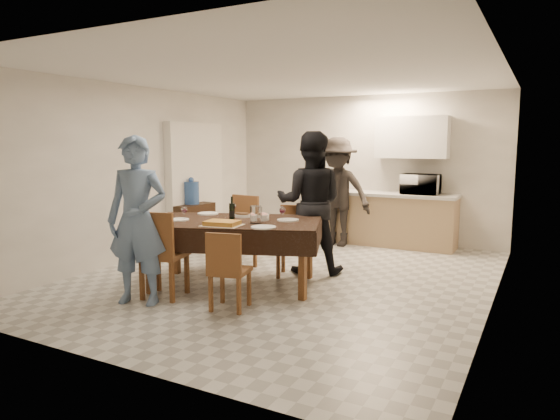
# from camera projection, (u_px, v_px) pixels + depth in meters

# --- Properties ---
(floor) EXTENTS (5.00, 6.00, 0.02)m
(floor) POSITION_uv_depth(u_px,v_px,m) (288.00, 277.00, 6.59)
(floor) COLOR silver
(floor) RESTS_ON ground
(ceiling) EXTENTS (5.00, 6.00, 0.02)m
(ceiling) POSITION_uv_depth(u_px,v_px,m) (288.00, 75.00, 6.25)
(ceiling) COLOR white
(ceiling) RESTS_ON wall_back
(wall_back) EXTENTS (5.00, 0.02, 2.60)m
(wall_back) POSITION_uv_depth(u_px,v_px,m) (363.00, 168.00, 9.04)
(wall_back) COLOR silver
(wall_back) RESTS_ON floor
(wall_front) EXTENTS (5.00, 0.02, 2.60)m
(wall_front) POSITION_uv_depth(u_px,v_px,m) (108.00, 204.00, 3.80)
(wall_front) COLOR silver
(wall_front) RESTS_ON floor
(wall_left) EXTENTS (0.02, 6.00, 2.60)m
(wall_left) POSITION_uv_depth(u_px,v_px,m) (142.00, 173.00, 7.59)
(wall_left) COLOR silver
(wall_left) RESTS_ON floor
(wall_right) EXTENTS (0.02, 6.00, 2.60)m
(wall_right) POSITION_uv_depth(u_px,v_px,m) (499.00, 187.00, 5.25)
(wall_right) COLOR silver
(wall_right) RESTS_ON floor
(stub_partition) EXTENTS (0.15, 1.40, 2.10)m
(stub_partition) POSITION_uv_depth(u_px,v_px,m) (195.00, 184.00, 8.63)
(stub_partition) COLOR silver
(stub_partition) RESTS_ON floor
(kitchen_base_cabinet) EXTENTS (2.20, 0.60, 0.86)m
(kitchen_base_cabinet) POSITION_uv_depth(u_px,v_px,m) (390.00, 220.00, 8.60)
(kitchen_base_cabinet) COLOR tan
(kitchen_base_cabinet) RESTS_ON floor
(kitchen_worktop) EXTENTS (2.24, 0.64, 0.05)m
(kitchen_worktop) POSITION_uv_depth(u_px,v_px,m) (390.00, 194.00, 8.54)
(kitchen_worktop) COLOR beige
(kitchen_worktop) RESTS_ON kitchen_base_cabinet
(upper_cabinet) EXTENTS (1.20, 0.34, 0.70)m
(upper_cabinet) POSITION_uv_depth(u_px,v_px,m) (412.00, 137.00, 8.39)
(upper_cabinet) COLOR white
(upper_cabinet) RESTS_ON wall_back
(dining_table) EXTENTS (2.39, 1.88, 0.82)m
(dining_table) POSITION_uv_depth(u_px,v_px,m) (233.00, 223.00, 6.10)
(dining_table) COLOR black
(dining_table) RESTS_ON floor
(chair_near_left) EXTENTS (0.55, 0.55, 0.55)m
(chair_near_left) POSITION_uv_depth(u_px,v_px,m) (158.00, 246.00, 5.59)
(chair_near_left) COLOR brown
(chair_near_left) RESTS_ON floor
(chair_near_right) EXTENTS (0.46, 0.46, 0.46)m
(chair_near_right) POSITION_uv_depth(u_px,v_px,m) (226.00, 263.00, 5.19)
(chair_near_right) COLOR brown
(chair_near_right) RESTS_ON floor
(chair_far_left) EXTENTS (0.52, 0.52, 0.55)m
(chair_far_left) POSITION_uv_depth(u_px,v_px,m) (232.00, 226.00, 6.90)
(chair_far_left) COLOR brown
(chair_far_left) RESTS_ON floor
(chair_far_right) EXTENTS (0.52, 0.53, 0.50)m
(chair_far_right) POSITION_uv_depth(u_px,v_px,m) (290.00, 235.00, 6.49)
(chair_far_right) COLOR brown
(chair_far_right) RESTS_ON floor
(console) EXTENTS (0.40, 0.80, 0.74)m
(console) POSITION_uv_depth(u_px,v_px,m) (192.00, 226.00, 8.40)
(console) COLOR black
(console) RESTS_ON floor
(water_jug) EXTENTS (0.25, 0.25, 0.38)m
(water_jug) POSITION_uv_depth(u_px,v_px,m) (192.00, 193.00, 8.33)
(water_jug) COLOR #3A64B3
(water_jug) RESTS_ON console
(wine_bottle) EXTENTS (0.07, 0.07, 0.29)m
(wine_bottle) POSITION_uv_depth(u_px,v_px,m) (232.00, 208.00, 6.14)
(wine_bottle) COLOR black
(wine_bottle) RESTS_ON dining_table
(water_pitcher) EXTENTS (0.13, 0.13, 0.20)m
(water_pitcher) POSITION_uv_depth(u_px,v_px,m) (256.00, 215.00, 5.87)
(water_pitcher) COLOR white
(water_pitcher) RESTS_ON dining_table
(savoury_tart) EXTENTS (0.48, 0.39, 0.05)m
(savoury_tart) POSITION_uv_depth(u_px,v_px,m) (222.00, 223.00, 5.71)
(savoury_tart) COLOR gold
(savoury_tart) RESTS_ON dining_table
(salad_bowl) EXTENTS (0.18, 0.18, 0.07)m
(salad_bowl) POSITION_uv_depth(u_px,v_px,m) (262.00, 217.00, 6.10)
(salad_bowl) COLOR white
(salad_bowl) RESTS_ON dining_table
(mushroom_dish) EXTENTS (0.20, 0.20, 0.03)m
(mushroom_dish) POSITION_uv_depth(u_px,v_px,m) (242.00, 216.00, 6.36)
(mushroom_dish) COLOR white
(mushroom_dish) RESTS_ON dining_table
(wine_glass_a) EXTENTS (0.08, 0.08, 0.17)m
(wine_glass_a) POSITION_uv_depth(u_px,v_px,m) (184.00, 213.00, 6.12)
(wine_glass_a) COLOR white
(wine_glass_a) RESTS_ON dining_table
(wine_glass_b) EXTENTS (0.08, 0.08, 0.18)m
(wine_glass_b) POSITION_uv_depth(u_px,v_px,m) (282.00, 214.00, 6.04)
(wine_glass_b) COLOR white
(wine_glass_b) RESTS_ON dining_table
(wine_glass_c) EXTENTS (0.08, 0.08, 0.18)m
(wine_glass_c) POSITION_uv_depth(u_px,v_px,m) (233.00, 209.00, 6.43)
(wine_glass_c) COLOR white
(wine_glass_c) RESTS_ON dining_table
(plate_near_left) EXTENTS (0.25, 0.25, 0.01)m
(plate_near_left) POSITION_uv_depth(u_px,v_px,m) (179.00, 220.00, 6.11)
(plate_near_left) COLOR white
(plate_near_left) RESTS_ON dining_table
(plate_near_right) EXTENTS (0.28, 0.28, 0.02)m
(plate_near_right) POSITION_uv_depth(u_px,v_px,m) (263.00, 227.00, 5.55)
(plate_near_right) COLOR white
(plate_near_right) RESTS_ON dining_table
(plate_far_left) EXTENTS (0.28, 0.28, 0.02)m
(plate_far_left) POSITION_uv_depth(u_px,v_px,m) (208.00, 213.00, 6.63)
(plate_far_left) COLOR white
(plate_far_left) RESTS_ON dining_table
(plate_far_right) EXTENTS (0.27, 0.27, 0.02)m
(plate_far_right) POSITION_uv_depth(u_px,v_px,m) (288.00, 220.00, 6.07)
(plate_far_right) COLOR white
(plate_far_right) RESTS_ON dining_table
(microwave) EXTENTS (0.60, 0.41, 0.33)m
(microwave) POSITION_uv_depth(u_px,v_px,m) (421.00, 184.00, 8.28)
(microwave) COLOR white
(microwave) RESTS_ON kitchen_worktop
(person_near) EXTENTS (0.78, 0.63, 1.84)m
(person_near) POSITION_uv_depth(u_px,v_px,m) (137.00, 220.00, 5.42)
(person_near) COLOR #617FAA
(person_near) RESTS_ON floor
(person_far) EXTENTS (1.11, 0.99, 1.91)m
(person_far) POSITION_uv_depth(u_px,v_px,m) (310.00, 203.00, 6.73)
(person_far) COLOR black
(person_far) RESTS_ON floor
(person_kitchen) EXTENTS (1.20, 0.69, 1.85)m
(person_kitchen) POSITION_uv_depth(u_px,v_px,m) (337.00, 192.00, 8.51)
(person_kitchen) COLOR black
(person_kitchen) RESTS_ON floor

